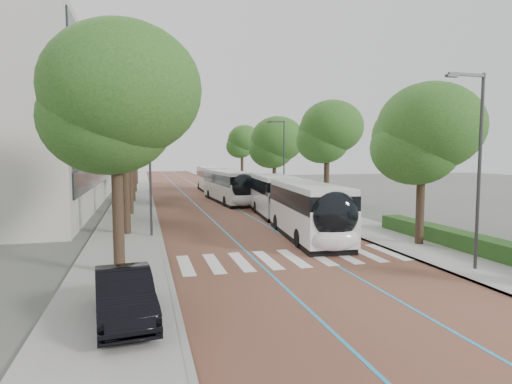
{
  "coord_description": "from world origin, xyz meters",
  "views": [
    {
      "loc": [
        -6.53,
        -17.55,
        4.85
      ],
      "look_at": [
        0.67,
        9.54,
        2.4
      ],
      "focal_mm": 30.0,
      "sensor_mm": 36.0,
      "label": 1
    }
  ],
  "objects": [
    {
      "name": "zebra_crossing",
      "position": [
        0.2,
        1.0,
        0.03
      ],
      "size": [
        10.55,
        3.6,
        0.01
      ],
      "color": "silver",
      "rests_on": "ground"
    },
    {
      "name": "kerb_right",
      "position": [
        5.6,
        40.0,
        0.06
      ],
      "size": [
        0.2,
        140.0,
        0.14
      ],
      "primitive_type": "cube",
      "color": "gray",
      "rests_on": "ground"
    },
    {
      "name": "parked_car",
      "position": [
        -7.12,
        -5.07,
        0.85
      ],
      "size": [
        2.01,
        4.56,
        1.45
      ],
      "primitive_type": "imported",
      "rotation": [
        0.0,
        0.0,
        0.11
      ],
      "color": "black",
      "rests_on": "sidewalk_left"
    },
    {
      "name": "ground",
      "position": [
        0.0,
        0.0,
        0.0
      ],
      "size": [
        160.0,
        160.0,
        0.0
      ],
      "primitive_type": "plane",
      "color": "#51544C",
      "rests_on": "ground"
    },
    {
      "name": "road",
      "position": [
        0.0,
        40.0,
        0.01
      ],
      "size": [
        11.0,
        140.0,
        0.02
      ],
      "primitive_type": "cube",
      "color": "brown",
      "rests_on": "ground"
    },
    {
      "name": "sidewalk_left",
      "position": [
        -7.5,
        40.0,
        0.06
      ],
      "size": [
        4.0,
        140.0,
        0.12
      ],
      "primitive_type": "cube",
      "color": "#9B9993",
      "rests_on": "ground"
    },
    {
      "name": "trees_left",
      "position": [
        -7.5,
        26.38,
        6.7
      ],
      "size": [
        6.43,
        61.15,
        9.92
      ],
      "color": "black",
      "rests_on": "ground"
    },
    {
      "name": "streetlight_far",
      "position": [
        6.62,
        22.0,
        4.82
      ],
      "size": [
        1.82,
        0.2,
        8.0
      ],
      "color": "#313134",
      "rests_on": "sidewalk_right"
    },
    {
      "name": "lamp_post_left",
      "position": [
        -6.1,
        8.0,
        4.12
      ],
      "size": [
        0.14,
        0.14,
        8.0
      ],
      "primitive_type": "cylinder",
      "color": "#313134",
      "rests_on": "sidewalk_left"
    },
    {
      "name": "trees_right",
      "position": [
        7.7,
        21.1,
        6.08
      ],
      "size": [
        5.94,
        47.1,
        8.59
      ],
      "color": "black",
      "rests_on": "ground"
    },
    {
      "name": "bus_queued_1",
      "position": [
        2.19,
        38.19,
        1.62
      ],
      "size": [
        2.8,
        12.45,
        3.2
      ],
      "rotation": [
        0.0,
        0.0,
        -0.02
      ],
      "color": "silver",
      "rests_on": "ground"
    },
    {
      "name": "bus_queued_0",
      "position": [
        1.87,
        24.83,
        1.62
      ],
      "size": [
        3.18,
        12.51,
        3.2
      ],
      "rotation": [
        0.0,
        0.0,
        0.05
      ],
      "color": "silver",
      "rests_on": "ground"
    },
    {
      "name": "lead_bus",
      "position": [
        2.99,
        9.13,
        1.63
      ],
      "size": [
        4.19,
        18.55,
        3.2
      ],
      "rotation": [
        0.0,
        0.0,
        -0.09
      ],
      "color": "black",
      "rests_on": "ground"
    },
    {
      "name": "kerb_left",
      "position": [
        -5.6,
        40.0,
        0.06
      ],
      "size": [
        0.2,
        140.0,
        0.14
      ],
      "primitive_type": "cube",
      "color": "gray",
      "rests_on": "ground"
    },
    {
      "name": "sidewalk_right",
      "position": [
        7.5,
        40.0,
        0.06
      ],
      "size": [
        4.0,
        140.0,
        0.12
      ],
      "primitive_type": "cube",
      "color": "#9B9993",
      "rests_on": "ground"
    },
    {
      "name": "hedge",
      "position": [
        9.1,
        0.0,
        0.52
      ],
      "size": [
        1.2,
        14.0,
        0.8
      ],
      "primitive_type": "cube",
      "color": "#1D4016",
      "rests_on": "sidewalk_right"
    },
    {
      "name": "streetlight_near",
      "position": [
        6.62,
        -3.0,
        4.82
      ],
      "size": [
        1.82,
        0.2,
        8.0
      ],
      "color": "#313134",
      "rests_on": "sidewalk_right"
    },
    {
      "name": "office_building",
      "position": [
        -19.47,
        28.0,
        7.0
      ],
      "size": [
        18.11,
        40.0,
        14.0
      ],
      "color": "#9F9D94",
      "rests_on": "ground"
    },
    {
      "name": "lane_line_left",
      "position": [
        -1.6,
        40.0,
        0.02
      ],
      "size": [
        0.12,
        126.0,
        0.01
      ],
      "primitive_type": "cube",
      "color": "#2790C4",
      "rests_on": "road"
    },
    {
      "name": "lane_line_right",
      "position": [
        1.6,
        40.0,
        0.02
      ],
      "size": [
        0.12,
        126.0,
        0.01
      ],
      "primitive_type": "cube",
      "color": "#2790C4",
      "rests_on": "road"
    }
  ]
}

